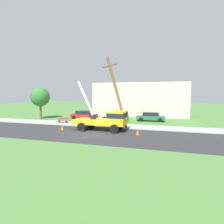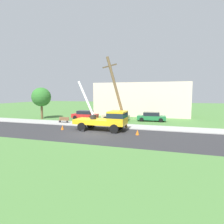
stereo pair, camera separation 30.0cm
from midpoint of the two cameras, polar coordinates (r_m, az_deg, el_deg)
ground_plane at (r=31.93m, az=2.28°, el=-2.21°), size 120.00×120.00×0.00m
road_asphalt at (r=20.75m, az=-6.43°, el=-6.61°), size 80.00×7.86×0.01m
sidewalk_strip at (r=25.79m, az=-1.48°, el=-4.02°), size 80.00×3.17×0.10m
utility_truck at (r=22.21m, az=-1.14°, el=-2.07°), size 6.76×3.20×5.98m
leaning_utility_pole at (r=22.73m, az=1.91°, el=5.84°), size 2.69×2.33×8.71m
traffic_cone_ahead at (r=20.30m, az=8.13°, el=-6.11°), size 0.36×0.36×0.56m
traffic_cone_behind at (r=23.61m, az=-14.44°, el=-4.56°), size 0.36×0.36×0.56m
traffic_cone_curbside at (r=23.21m, az=2.22°, el=-4.55°), size 0.36×0.36×0.56m
parked_sedan_red at (r=32.58m, az=-7.91°, el=-0.84°), size 4.44×2.09×1.42m
parked_sedan_tan at (r=30.82m, az=1.35°, el=-1.17°), size 4.46×2.12×1.42m
parked_sedan_green at (r=30.45m, az=12.12°, el=-1.38°), size 4.51×2.20×1.42m
park_bench at (r=28.60m, az=-14.15°, el=-2.39°), size 1.60×0.45×0.90m
roadside_tree_near at (r=34.32m, az=-20.39°, el=4.25°), size 3.21×3.21×5.37m
lowrise_building_backdrop at (r=37.84m, az=9.07°, el=3.84°), size 18.00×6.00×6.40m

